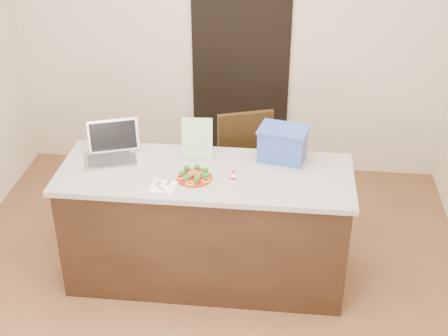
# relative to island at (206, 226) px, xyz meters

# --- Properties ---
(ground) EXTENTS (4.00, 4.00, 0.00)m
(ground) POSITION_rel_island_xyz_m (0.00, -0.25, -0.46)
(ground) COLOR brown
(ground) RESTS_ON ground
(room_shell) EXTENTS (4.00, 4.00, 4.00)m
(room_shell) POSITION_rel_island_xyz_m (0.00, -0.25, 1.16)
(room_shell) COLOR white
(room_shell) RESTS_ON ground
(doorway) EXTENTS (0.90, 0.02, 2.00)m
(doorway) POSITION_rel_island_xyz_m (0.10, 1.73, 0.54)
(doorway) COLOR black
(doorway) RESTS_ON ground
(island) EXTENTS (2.06, 0.76, 0.92)m
(island) POSITION_rel_island_xyz_m (0.00, 0.00, 0.00)
(island) COLOR black
(island) RESTS_ON ground
(plate) EXTENTS (0.24, 0.24, 0.02)m
(plate) POSITION_rel_island_xyz_m (-0.06, -0.10, 0.47)
(plate) COLOR maroon
(plate) RESTS_ON island
(meatballs) EXTENTS (0.10, 0.09, 0.04)m
(meatballs) POSITION_rel_island_xyz_m (-0.06, -0.09, 0.49)
(meatballs) COLOR olive
(meatballs) RESTS_ON plate
(broccoli) EXTENTS (0.21, 0.20, 0.04)m
(broccoli) POSITION_rel_island_xyz_m (-0.06, -0.10, 0.51)
(broccoli) COLOR #144C18
(broccoli) RESTS_ON plate
(pepper_rings) EXTENTS (0.24, 0.24, 0.01)m
(pepper_rings) POSITION_rel_island_xyz_m (-0.06, -0.10, 0.48)
(pepper_rings) COLOR yellow
(pepper_rings) RESTS_ON plate
(napkin) EXTENTS (0.18, 0.18, 0.01)m
(napkin) POSITION_rel_island_xyz_m (-0.25, -0.23, 0.46)
(napkin) COLOR silver
(napkin) RESTS_ON island
(fork) EXTENTS (0.08, 0.13, 0.00)m
(fork) POSITION_rel_island_xyz_m (-0.27, -0.22, 0.47)
(fork) COLOR #B4B4B9
(fork) RESTS_ON napkin
(knife) EXTENTS (0.02, 0.18, 0.01)m
(knife) POSITION_rel_island_xyz_m (-0.22, -0.24, 0.47)
(knife) COLOR white
(knife) RESTS_ON napkin
(yogurt_bottle) EXTENTS (0.04, 0.04, 0.08)m
(yogurt_bottle) POSITION_rel_island_xyz_m (0.21, -0.10, 0.49)
(yogurt_bottle) COLOR white
(yogurt_bottle) RESTS_ON island
(laptop) EXTENTS (0.43, 0.40, 0.26)m
(laptop) POSITION_rel_island_xyz_m (-0.70, 0.15, 0.53)
(laptop) COLOR #A5A5A9
(laptop) RESTS_ON island
(leaflet) EXTENTS (0.22, 0.06, 0.31)m
(leaflet) POSITION_rel_island_xyz_m (-0.08, 0.19, 0.61)
(leaflet) COLOR white
(leaflet) RESTS_ON island
(blue_box) EXTENTS (0.38, 0.31, 0.24)m
(blue_box) POSITION_rel_island_xyz_m (0.53, 0.25, 0.58)
(blue_box) COLOR #2B479B
(blue_box) RESTS_ON island
(chair) EXTENTS (0.58, 0.59, 1.03)m
(chair) POSITION_rel_island_xyz_m (0.22, 0.66, 0.12)
(chair) COLOR #32210F
(chair) RESTS_ON ground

